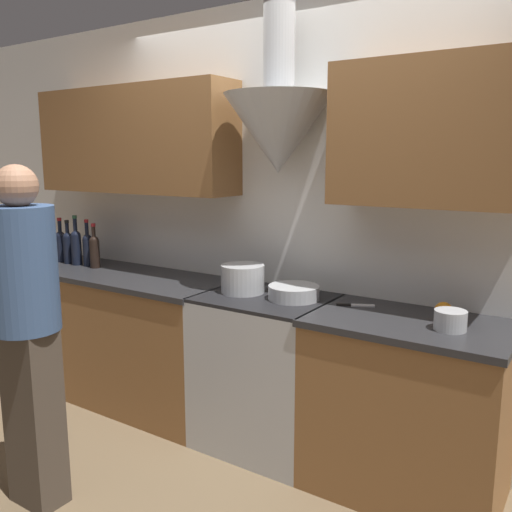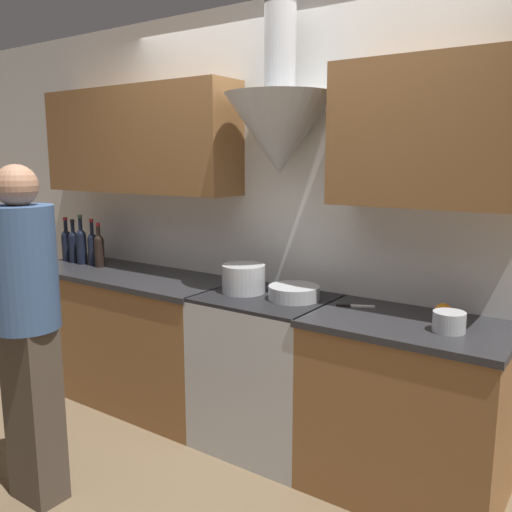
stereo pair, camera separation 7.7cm
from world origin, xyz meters
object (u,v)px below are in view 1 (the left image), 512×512
stove_range (266,371)px  mixing_bowl (294,292)px  wine_bottle_2 (76,245)px  saucepan (450,320)px  wine_bottle_1 (68,246)px  person_foreground_left (27,323)px  stock_pot (243,279)px  wine_bottle_3 (88,248)px  orange_fruit (444,311)px  wine_bottle_0 (61,244)px  wine_bottle_4 (95,250)px

stove_range → mixing_bowl: mixing_bowl is taller
wine_bottle_2 → saucepan: size_ratio=2.49×
wine_bottle_1 → person_foreground_left: 1.58m
wine_bottle_1 → mixing_bowl: (1.92, 0.01, -0.09)m
wine_bottle_2 → stock_pot: (1.50, -0.02, -0.06)m
wine_bottle_3 → orange_fruit: wine_bottle_3 is taller
wine_bottle_2 → person_foreground_left: size_ratio=0.22×
stove_range → mixing_bowl: (0.16, 0.03, 0.49)m
saucepan → wine_bottle_2: bearing=178.4°
wine_bottle_1 → wine_bottle_2: 0.10m
wine_bottle_0 → wine_bottle_1: (0.11, -0.02, -0.00)m
wine_bottle_2 → orange_fruit: size_ratio=4.13×
saucepan → wine_bottle_3: bearing=178.0°
orange_fruit → stove_range: bearing=-174.4°
wine_bottle_0 → wine_bottle_4: 0.40m
wine_bottle_1 → wine_bottle_4: 0.29m
stove_range → wine_bottle_1: 1.85m
wine_bottle_4 → stock_pot: 1.30m
wine_bottle_3 → saucepan: size_ratio=2.32×
wine_bottle_0 → mixing_bowl: size_ratio=1.17×
stove_range → wine_bottle_0: bearing=178.8°
stove_range → orange_fruit: orange_fruit is taller
orange_fruit → wine_bottle_0: bearing=-178.9°
stock_pot → orange_fruit: size_ratio=2.87×
stock_pot → person_foreground_left: bearing=-113.8°
wine_bottle_2 → wine_bottle_3: 0.11m
stove_range → person_foreground_left: person_foreground_left is taller
wine_bottle_0 → wine_bottle_3: wine_bottle_3 is taller
stock_pot → wine_bottle_1: bearing=179.4°
wine_bottle_0 → stock_pot: (1.70, -0.03, -0.05)m
wine_bottle_1 → wine_bottle_3: (0.20, 0.01, 0.00)m
person_foreground_left → stove_range: bearing=59.3°
wine_bottle_2 → mixing_bowl: 1.83m
wine_bottle_1 → orange_fruit: size_ratio=3.67×
stove_range → stock_pot: bearing=178.0°
stove_range → wine_bottle_2: 1.76m
wine_bottle_1 → wine_bottle_4: (0.29, -0.00, -0.00)m
wine_bottle_0 → mixing_bowl: 2.03m
wine_bottle_1 → wine_bottle_4: bearing=-0.6°
wine_bottle_4 → stock_pot: (1.30, -0.02, -0.05)m
mixing_bowl → saucepan: saucepan is taller
wine_bottle_2 → wine_bottle_3: size_ratio=1.07×
wine_bottle_2 → person_foreground_left: bearing=-47.4°
wine_bottle_0 → wine_bottle_3: size_ratio=0.98×
wine_bottle_3 → person_foreground_left: (0.91, -1.12, -0.12)m
stove_range → mixing_bowl: 0.52m
wine_bottle_1 → orange_fruit: (2.72, 0.07, -0.09)m
stock_pot → stove_range: bearing=-2.0°
wine_bottle_1 → orange_fruit: bearing=1.5°
wine_bottle_1 → wine_bottle_3: size_ratio=0.95×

